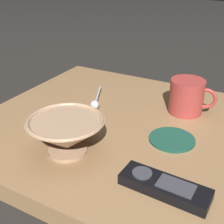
# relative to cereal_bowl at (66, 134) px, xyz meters

# --- Properties ---
(ground_plane) EXTENTS (6.00, 6.00, 0.00)m
(ground_plane) POSITION_rel_cereal_bowl_xyz_m (-0.17, 0.02, -0.09)
(ground_plane) COLOR black
(table) EXTENTS (0.62, 0.65, 0.04)m
(table) POSITION_rel_cereal_bowl_xyz_m (-0.17, 0.02, -0.06)
(table) COLOR #936D47
(table) RESTS_ON ground
(cereal_bowl) EXTENTS (0.16, 0.16, 0.08)m
(cereal_bowl) POSITION_rel_cereal_bowl_xyz_m (0.00, 0.00, 0.00)
(cereal_bowl) COLOR tan
(cereal_bowl) RESTS_ON table
(coffee_mug) EXTENTS (0.09, 0.12, 0.09)m
(coffee_mug) POSITION_rel_cereal_bowl_xyz_m (-0.30, 0.17, 0.00)
(coffee_mug) COLOR #A53833
(coffee_mug) RESTS_ON table
(teaspoon) EXTENTS (0.13, 0.07, 0.02)m
(teaspoon) POSITION_rel_cereal_bowl_xyz_m (-0.21, -0.06, -0.03)
(teaspoon) COLOR silver
(teaspoon) RESTS_ON table
(tv_remote_near) EXTENTS (0.06, 0.16, 0.02)m
(tv_remote_near) POSITION_rel_cereal_bowl_xyz_m (0.02, 0.22, -0.03)
(tv_remote_near) COLOR black
(tv_remote_near) RESTS_ON table
(drink_coaster) EXTENTS (0.10, 0.10, 0.01)m
(drink_coaster) POSITION_rel_cereal_bowl_xyz_m (-0.15, 0.18, -0.04)
(drink_coaster) COLOR #194738
(drink_coaster) RESTS_ON table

